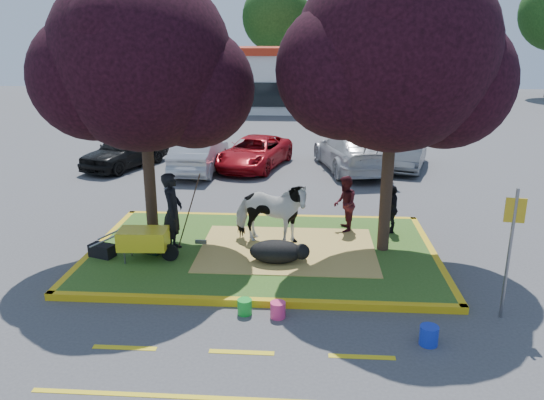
# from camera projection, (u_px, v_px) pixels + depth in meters

# --- Properties ---
(ground) EXTENTS (90.00, 90.00, 0.00)m
(ground) POSITION_uv_depth(u_px,v_px,m) (263.00, 255.00, 12.88)
(ground) COLOR #424244
(ground) RESTS_ON ground
(median_island) EXTENTS (8.00, 5.00, 0.15)m
(median_island) POSITION_uv_depth(u_px,v_px,m) (263.00, 252.00, 12.86)
(median_island) COLOR #325A1C
(median_island) RESTS_ON ground
(curb_near) EXTENTS (8.30, 0.16, 0.15)m
(curb_near) POSITION_uv_depth(u_px,v_px,m) (252.00, 302.00, 10.39)
(curb_near) COLOR yellow
(curb_near) RESTS_ON ground
(curb_far) EXTENTS (8.30, 0.16, 0.15)m
(curb_far) POSITION_uv_depth(u_px,v_px,m) (270.00, 217.00, 15.32)
(curb_far) COLOR yellow
(curb_far) RESTS_ON ground
(curb_left) EXTENTS (0.16, 5.30, 0.15)m
(curb_left) POSITION_uv_depth(u_px,v_px,m) (99.00, 247.00, 13.12)
(curb_left) COLOR yellow
(curb_left) RESTS_ON ground
(curb_right) EXTENTS (0.16, 5.30, 0.15)m
(curb_right) POSITION_uv_depth(u_px,v_px,m) (433.00, 256.00, 12.59)
(curb_right) COLOR yellow
(curb_right) RESTS_ON ground
(straw_bedding) EXTENTS (4.20, 3.00, 0.01)m
(straw_bedding) POSITION_uv_depth(u_px,v_px,m) (287.00, 249.00, 12.79)
(straw_bedding) COLOR #DDBE5B
(straw_bedding) RESTS_ON median_island
(tree_purple_left) EXTENTS (5.06, 4.20, 6.51)m
(tree_purple_left) POSITION_uv_depth(u_px,v_px,m) (142.00, 69.00, 12.14)
(tree_purple_left) COLOR black
(tree_purple_left) RESTS_ON median_island
(tree_purple_right) EXTENTS (5.30, 4.40, 6.82)m
(tree_purple_right) POSITION_uv_depth(u_px,v_px,m) (396.00, 61.00, 11.52)
(tree_purple_right) COLOR black
(tree_purple_right) RESTS_ON median_island
(fire_lane_stripe_a) EXTENTS (1.10, 0.12, 0.01)m
(fire_lane_stripe_a) POSITION_uv_depth(u_px,v_px,m) (125.00, 348.00, 9.00)
(fire_lane_stripe_a) COLOR yellow
(fire_lane_stripe_a) RESTS_ON ground
(fire_lane_stripe_b) EXTENTS (1.10, 0.12, 0.01)m
(fire_lane_stripe_b) POSITION_uv_depth(u_px,v_px,m) (242.00, 352.00, 8.87)
(fire_lane_stripe_b) COLOR yellow
(fire_lane_stripe_b) RESTS_ON ground
(fire_lane_stripe_c) EXTENTS (1.10, 0.12, 0.01)m
(fire_lane_stripe_c) POSITION_uv_depth(u_px,v_px,m) (362.00, 357.00, 8.74)
(fire_lane_stripe_c) COLOR yellow
(fire_lane_stripe_c) RESTS_ON ground
(fire_lane_long) EXTENTS (6.00, 0.10, 0.01)m
(fire_lane_long) POSITION_uv_depth(u_px,v_px,m) (231.00, 399.00, 7.73)
(fire_lane_long) COLOR yellow
(fire_lane_long) RESTS_ON ground
(retail_building) EXTENTS (20.40, 8.40, 4.40)m
(retail_building) POSITION_uv_depth(u_px,v_px,m) (322.00, 78.00, 38.78)
(retail_building) COLOR silver
(retail_building) RESTS_ON ground
(treeline) EXTENTS (46.58, 7.80, 14.63)m
(treeline) POSITION_uv_depth(u_px,v_px,m) (312.00, 6.00, 46.40)
(treeline) COLOR black
(treeline) RESTS_ON ground
(cow) EXTENTS (2.04, 1.24, 1.61)m
(cow) POSITION_uv_depth(u_px,v_px,m) (270.00, 213.00, 12.92)
(cow) COLOR white
(cow) RESTS_ON median_island
(calf) EXTENTS (1.23, 0.73, 0.52)m
(calf) POSITION_uv_depth(u_px,v_px,m) (276.00, 252.00, 11.99)
(calf) COLOR black
(calf) RESTS_ON median_island
(handler) EXTENTS (0.47, 0.70, 1.91)m
(handler) POSITION_uv_depth(u_px,v_px,m) (173.00, 212.00, 12.50)
(handler) COLOR black
(handler) RESTS_ON median_island
(visitor_a) EXTENTS (0.57, 0.73, 1.48)m
(visitor_a) POSITION_uv_depth(u_px,v_px,m) (345.00, 204.00, 13.84)
(visitor_a) COLOR #3E1119
(visitor_a) RESTS_ON median_island
(visitor_b) EXTENTS (0.37, 0.76, 1.26)m
(visitor_b) POSITION_uv_depth(u_px,v_px,m) (392.00, 209.00, 13.79)
(visitor_b) COLOR black
(visitor_b) RESTS_ON median_island
(wheelbarrow) EXTENTS (1.97, 0.71, 0.74)m
(wheelbarrow) POSITION_uv_depth(u_px,v_px,m) (144.00, 239.00, 12.04)
(wheelbarrow) COLOR black
(wheelbarrow) RESTS_ON median_island
(gear_bag_dark) EXTENTS (0.65, 0.49, 0.30)m
(gear_bag_dark) POSITION_uv_depth(u_px,v_px,m) (102.00, 250.00, 12.35)
(gear_bag_dark) COLOR black
(gear_bag_dark) RESTS_ON median_island
(gear_bag_green) EXTENTS (0.51, 0.42, 0.23)m
(gear_bag_green) POSITION_uv_depth(u_px,v_px,m) (152.00, 248.00, 12.56)
(gear_bag_green) COLOR black
(gear_bag_green) RESTS_ON median_island
(sign_post) EXTENTS (0.35, 0.08, 2.53)m
(sign_post) POSITION_uv_depth(u_px,v_px,m) (511.00, 240.00, 9.54)
(sign_post) COLOR slate
(sign_post) RESTS_ON ground
(bucket_green) EXTENTS (0.34, 0.34, 0.30)m
(bucket_green) POSITION_uv_depth(u_px,v_px,m) (245.00, 307.00, 10.07)
(bucket_green) COLOR green
(bucket_green) RESTS_ON ground
(bucket_pink) EXTENTS (0.32, 0.32, 0.31)m
(bucket_pink) POSITION_uv_depth(u_px,v_px,m) (278.00, 310.00, 9.94)
(bucket_pink) COLOR #F03573
(bucket_pink) RESTS_ON ground
(bucket_blue) EXTENTS (0.42, 0.42, 0.34)m
(bucket_blue) POSITION_uv_depth(u_px,v_px,m) (429.00, 335.00, 9.06)
(bucket_blue) COLOR #1834C7
(bucket_blue) RESTS_ON ground
(car_black) EXTENTS (3.03, 4.45, 1.41)m
(car_black) POSITION_uv_depth(u_px,v_px,m) (125.00, 150.00, 21.38)
(car_black) COLOR black
(car_black) RESTS_ON ground
(car_silver) EXTENTS (1.67, 4.31, 1.40)m
(car_silver) POSITION_uv_depth(u_px,v_px,m) (200.00, 154.00, 20.66)
(car_silver) COLOR #ABAEB4
(car_silver) RESTS_ON ground
(car_red) EXTENTS (3.15, 4.86, 1.24)m
(car_red) POSITION_uv_depth(u_px,v_px,m) (255.00, 152.00, 21.34)
(car_red) COLOR #A50D16
(car_red) RESTS_ON ground
(car_white) EXTENTS (3.18, 5.59, 1.53)m
(car_white) POSITION_uv_depth(u_px,v_px,m) (351.00, 151.00, 20.90)
(car_white) COLOR silver
(car_white) RESTS_ON ground
(car_grey) EXTENTS (2.31, 4.01, 1.25)m
(car_grey) POSITION_uv_depth(u_px,v_px,m) (406.00, 153.00, 21.22)
(car_grey) COLOR #55585C
(car_grey) RESTS_ON ground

